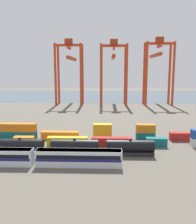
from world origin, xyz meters
TOP-DOWN VIEW (x-y plane):
  - ground_plane at (0.00, 40.00)m, footprint 420.00×420.00m
  - harbour_water at (0.00, 145.39)m, footprint 400.00×110.00m
  - passenger_train at (-8.28, -23.08)m, footprint 41.28×3.14m
  - freight_tank_row at (0.28, -15.24)m, footprint 41.88×3.06m
  - shipping_container_1 at (-16.14, -6.99)m, footprint 6.04×2.44m
  - shipping_container_2 at (-2.93, -6.99)m, footprint 12.10×2.44m
  - shipping_container_3 at (10.28, -6.99)m, footprint 12.10×2.44m
  - shipping_container_4 at (23.49, -6.99)m, footprint 6.04×2.44m
  - shipping_container_9 at (-20.35, -0.29)m, footprint 12.10×2.44m
  - shipping_container_10 at (-20.35, -0.29)m, footprint 12.10×2.44m
  - shipping_container_11 at (-6.47, -0.29)m, footprint 12.10×2.44m
  - shipping_container_12 at (7.41, -0.29)m, footprint 6.04×2.44m
  - shipping_container_13 at (7.41, -0.29)m, footprint 6.04×2.44m
  - shipping_container_14 at (21.29, -0.29)m, footprint 6.04×2.44m
  - shipping_container_15 at (21.29, -0.29)m, footprint 6.04×2.44m
  - shipping_container_16 at (35.18, -0.29)m, footprint 12.10×2.44m
  - gantry_crane_west at (-15.83, 88.56)m, footprint 17.89×38.23m
  - gantry_crane_central at (13.13, 87.74)m, footprint 17.64×34.07m
  - gantry_crane_east at (42.09, 88.20)m, footprint 18.43×36.13m

SIDE VIEW (x-z plane):
  - ground_plane at x=0.00m, z-range 0.00..0.00m
  - harbour_water at x=0.00m, z-range 0.00..0.01m
  - shipping_container_1 at x=-16.14m, z-range 0.00..2.60m
  - shipping_container_2 at x=-2.93m, z-range 0.00..2.60m
  - shipping_container_3 at x=10.28m, z-range 0.00..2.60m
  - shipping_container_4 at x=23.49m, z-range 0.00..2.60m
  - shipping_container_9 at x=-20.35m, z-range 0.00..2.60m
  - shipping_container_11 at x=-6.47m, z-range 0.00..2.60m
  - shipping_container_12 at x=7.41m, z-range 0.00..2.60m
  - shipping_container_14 at x=21.29m, z-range 0.00..2.60m
  - shipping_container_16 at x=35.18m, z-range 0.00..2.60m
  - passenger_train at x=-8.28m, z-range 0.19..4.09m
  - freight_tank_row at x=0.28m, z-range -0.10..4.42m
  - shipping_container_10 at x=-20.35m, z-range 2.60..5.20m
  - shipping_container_13 at x=7.41m, z-range 2.60..5.20m
  - shipping_container_15 at x=21.29m, z-range 2.60..5.20m
  - gantry_crane_central at x=13.13m, z-range 4.96..46.96m
  - gantry_crane_west at x=-15.83m, z-range 4.83..47.25m
  - gantry_crane_east at x=42.09m, z-range 5.15..48.42m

